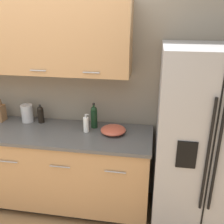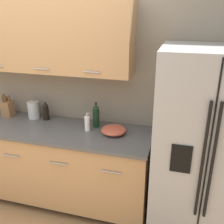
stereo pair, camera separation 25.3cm
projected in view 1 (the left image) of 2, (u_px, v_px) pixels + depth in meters
The scene contains 8 objects.
wall_back at pixel (39, 75), 2.85m from camera, with size 10.00×0.39×2.60m.
counter_unit at pixel (49, 167), 2.90m from camera, with size 2.24×0.64×0.91m.
refrigerator at pixel (203, 145), 2.45m from camera, with size 0.87×0.76×1.82m.
wine_bottle at pixel (94, 116), 2.76m from camera, with size 0.07×0.07×0.27m.
soap_dispenser at pixel (86, 124), 2.67m from camera, with size 0.06×0.06×0.20m.
oil_bottle at pixel (41, 114), 2.89m from camera, with size 0.07×0.07×0.21m.
steel_canister at pixel (27, 113), 2.91m from camera, with size 0.13×0.13×0.21m.
mixing_bowl at pixel (113, 130), 2.65m from camera, with size 0.26×0.26×0.07m.
Camera 1 is at (1.29, -1.43, 2.10)m, focal length 42.00 mm.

